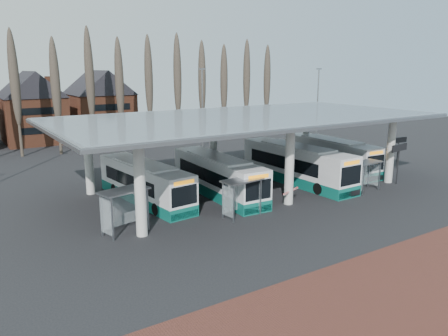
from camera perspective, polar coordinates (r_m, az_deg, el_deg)
ground at (r=32.40m, az=11.29°, el=-5.73°), size 140.00×140.00×0.00m
station_canopy at (r=37.14m, az=3.07°, el=5.89°), size 32.00×16.00×6.34m
poplar_row at (r=58.99m, az=-11.53°, el=11.28°), size 45.10×1.10×14.50m
lamp_post_b at (r=55.48m, az=-2.85°, el=7.87°), size 0.80×0.16×10.17m
lamp_post_c at (r=59.23m, az=12.09°, el=7.93°), size 0.80×0.16×10.17m
bus_0 at (r=34.71m, az=-10.34°, el=-1.91°), size 3.51×11.35×3.10m
bus_1 at (r=35.91m, az=-0.85°, el=-1.09°), size 2.99×11.74×3.23m
bus_2 at (r=40.21m, az=9.40°, el=0.41°), size 2.92×12.46×3.45m
bus_3 at (r=45.97m, az=13.70°, el=1.65°), size 3.13×11.72×3.22m
shelter_0 at (r=28.18m, az=-13.05°, el=-4.24°), size 3.35×2.23×2.85m
shelter_1 at (r=30.52m, az=2.19°, el=-2.78°), size 3.05×1.76×2.71m
shelter_2 at (r=38.83m, az=17.95°, el=-0.18°), size 2.83×1.59×2.53m
info_sign_0 at (r=41.72m, az=21.91°, el=2.10°), size 2.45×0.47×3.65m
info_sign_1 at (r=48.44m, az=21.83°, el=3.11°), size 2.19×0.36×3.26m
barrier at (r=34.01m, az=8.59°, el=-3.09°), size 2.25×1.10×1.20m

